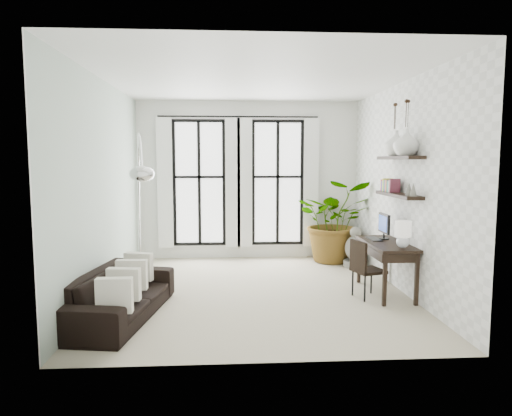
{
  "coord_description": "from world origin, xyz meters",
  "views": [
    {
      "loc": [
        -0.41,
        -6.85,
        2.01
      ],
      "look_at": [
        0.02,
        0.3,
        1.26
      ],
      "focal_mm": 32.0,
      "sensor_mm": 36.0,
      "label": 1
    }
  ],
  "objects": [
    {
      "name": "vase_b",
      "position": [
        2.11,
        -0.08,
        2.27
      ],
      "size": [
        0.37,
        0.37,
        0.38
      ],
      "primitive_type": "imported",
      "color": "white",
      "rests_on": "shelf_upper"
    },
    {
      "name": "buddha",
      "position": [
        1.97,
        1.48,
        0.32
      ],
      "size": [
        0.43,
        0.43,
        0.77
      ],
      "color": "gray",
      "rests_on": "floor"
    },
    {
      "name": "ceiling",
      "position": [
        0.0,
        0.0,
        3.2
      ],
      "size": [
        5.0,
        5.0,
        0.0
      ],
      "primitive_type": "plane",
      "color": "white",
      "rests_on": "wall_back"
    },
    {
      "name": "floor",
      "position": [
        0.0,
        0.0,
        0.0
      ],
      "size": [
        5.0,
        5.0,
        0.0
      ],
      "primitive_type": "plane",
      "color": "#B8B092",
      "rests_on": "ground"
    },
    {
      "name": "vase_a",
      "position": [
        2.11,
        -0.48,
        2.27
      ],
      "size": [
        0.37,
        0.37,
        0.38
      ],
      "primitive_type": "imported",
      "color": "white",
      "rests_on": "shelf_upper"
    },
    {
      "name": "plant",
      "position": [
        1.7,
        2.0,
        0.82
      ],
      "size": [
        1.66,
        1.49,
        1.63
      ],
      "primitive_type": "imported",
      "rotation": [
        0.0,
        0.0,
        -0.16
      ],
      "color": "#2D7228",
      "rests_on": "floor"
    },
    {
      "name": "wall_right",
      "position": [
        2.25,
        0.0,
        1.6
      ],
      "size": [
        0.0,
        5.0,
        5.0
      ],
      "primitive_type": "plane",
      "rotation": [
        1.57,
        0.0,
        -1.57
      ],
      "color": "white",
      "rests_on": "floor"
    },
    {
      "name": "throw_pillows",
      "position": [
        -1.7,
        -1.06,
        0.5
      ],
      "size": [
        0.4,
        1.52,
        0.4
      ],
      "color": "beige",
      "rests_on": "sofa"
    },
    {
      "name": "arc_lamp",
      "position": [
        -1.7,
        -0.12,
        1.86
      ],
      "size": [
        0.74,
        2.14,
        2.39
      ],
      "color": "silver",
      "rests_on": "floor"
    },
    {
      "name": "sofa",
      "position": [
        -1.8,
        -1.06,
        0.31
      ],
      "size": [
        1.14,
        2.2,
        0.61
      ],
      "primitive_type": "imported",
      "rotation": [
        0.0,
        0.0,
        1.41
      ],
      "color": "black",
      "rests_on": "floor"
    },
    {
      "name": "wall_left",
      "position": [
        -2.25,
        0.0,
        1.6
      ],
      "size": [
        0.0,
        5.0,
        5.0
      ],
      "primitive_type": "plane",
      "rotation": [
        1.57,
        0.0,
        1.57
      ],
      "color": "#ABBEAF",
      "rests_on": "floor"
    },
    {
      "name": "desk",
      "position": [
        1.95,
        -0.28,
        0.73
      ],
      "size": [
        0.56,
        1.33,
        1.18
      ],
      "color": "black",
      "rests_on": "floor"
    },
    {
      "name": "windows",
      "position": [
        -0.2,
        2.43,
        1.56
      ],
      "size": [
        3.26,
        0.13,
        2.65
      ],
      "color": "white",
      "rests_on": "wall_back"
    },
    {
      "name": "desk_chair",
      "position": [
        1.56,
        -0.44,
        0.49
      ],
      "size": [
        0.5,
        0.5,
        0.85
      ],
      "rotation": [
        0.0,
        0.0,
        0.28
      ],
      "color": "black",
      "rests_on": "floor"
    },
    {
      "name": "wall_back",
      "position": [
        0.0,
        2.5,
        1.6
      ],
      "size": [
        4.5,
        0.0,
        4.5
      ],
      "primitive_type": "plane",
      "rotation": [
        1.57,
        0.0,
        0.0
      ],
      "color": "white",
      "rests_on": "floor"
    },
    {
      "name": "wall_shelves",
      "position": [
        2.11,
        -0.19,
        1.73
      ],
      "size": [
        0.25,
        1.3,
        0.6
      ],
      "color": "black",
      "rests_on": "wall_right"
    }
  ]
}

